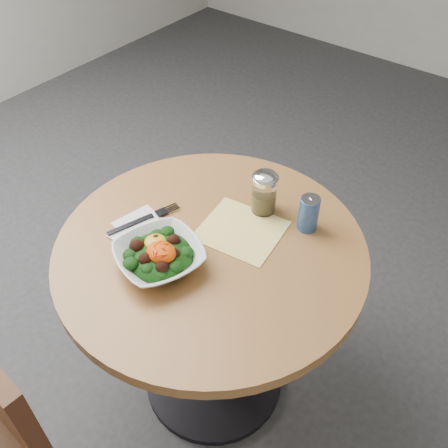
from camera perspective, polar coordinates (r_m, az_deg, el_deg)
name	(u,v)px	position (r m, az deg, el deg)	size (l,w,h in m)	color
ground	(214,379)	(2.04, -1.14, -17.27)	(6.00, 6.00, 0.00)	#2C2C2F
table	(212,289)	(1.58, -1.42, -7.45)	(0.90, 0.90, 0.75)	black
cloth_napkin	(241,230)	(1.47, 1.97, -0.71)	(0.23, 0.21, 0.00)	#E2BB0B
paper_napkins	(140,228)	(1.50, -9.62, -0.51)	(0.16, 0.18, 0.00)	white
salad_bowl	(159,256)	(1.37, -7.41, -3.60)	(0.30, 0.30, 0.09)	silver
fork	(146,218)	(1.52, -8.89, 0.65)	(0.10, 0.23, 0.00)	black
spice_shaker	(264,193)	(1.50, 4.62, 3.61)	(0.08, 0.08, 0.14)	silver
beverage_can	(309,213)	(1.47, 9.65, 1.22)	(0.06, 0.06, 0.11)	navy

